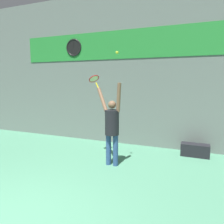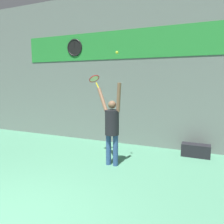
{
  "view_description": "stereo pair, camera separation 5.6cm",
  "coord_description": "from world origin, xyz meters",
  "px_view_note": "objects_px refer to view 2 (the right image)",
  "views": [
    {
      "loc": [
        2.63,
        -1.83,
        2.12
      ],
      "look_at": [
        0.61,
        3.09,
        1.36
      ],
      "focal_mm": 35.0,
      "sensor_mm": 36.0,
      "label": 1
    },
    {
      "loc": [
        2.69,
        -1.81,
        2.12
      ],
      "look_at": [
        0.61,
        3.09,
        1.36
      ],
      "focal_mm": 35.0,
      "sensor_mm": 36.0,
      "label": 2
    }
  ],
  "objects_px": {
    "tennis_racket": "(95,79)",
    "tennis_ball": "(117,53)",
    "tennis_player": "(112,125)",
    "scoreboard_clock": "(75,48)",
    "equipment_bag": "(196,150)"
  },
  "relations": [
    {
      "from": "tennis_player",
      "to": "tennis_racket",
      "type": "relative_size",
      "value": 5.56
    },
    {
      "from": "scoreboard_clock",
      "to": "tennis_ball",
      "type": "bearing_deg",
      "value": -39.55
    },
    {
      "from": "tennis_racket",
      "to": "tennis_ball",
      "type": "relative_size",
      "value": 5.55
    },
    {
      "from": "scoreboard_clock",
      "to": "tennis_player",
      "type": "xyz_separation_m",
      "value": [
        2.24,
        -1.91,
        -2.26
      ]
    },
    {
      "from": "equipment_bag",
      "to": "tennis_racket",
      "type": "bearing_deg",
      "value": -156.31
    },
    {
      "from": "scoreboard_clock",
      "to": "tennis_ball",
      "type": "relative_size",
      "value": 8.98
    },
    {
      "from": "scoreboard_clock",
      "to": "tennis_racket",
      "type": "xyz_separation_m",
      "value": [
        1.58,
        -1.55,
        -1.13
      ]
    },
    {
      "from": "tennis_racket",
      "to": "equipment_bag",
      "type": "height_order",
      "value": "tennis_racket"
    },
    {
      "from": "equipment_bag",
      "to": "scoreboard_clock",
      "type": "bearing_deg",
      "value": 174.45
    },
    {
      "from": "scoreboard_clock",
      "to": "tennis_racket",
      "type": "bearing_deg",
      "value": -44.31
    },
    {
      "from": "tennis_racket",
      "to": "tennis_ball",
      "type": "height_order",
      "value": "tennis_ball"
    },
    {
      "from": "tennis_ball",
      "to": "equipment_bag",
      "type": "relative_size",
      "value": 0.09
    },
    {
      "from": "scoreboard_clock",
      "to": "tennis_player",
      "type": "distance_m",
      "value": 3.71
    },
    {
      "from": "scoreboard_clock",
      "to": "tennis_racket",
      "type": "distance_m",
      "value": 2.48
    },
    {
      "from": "tennis_player",
      "to": "tennis_ball",
      "type": "distance_m",
      "value": 1.75
    }
  ]
}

